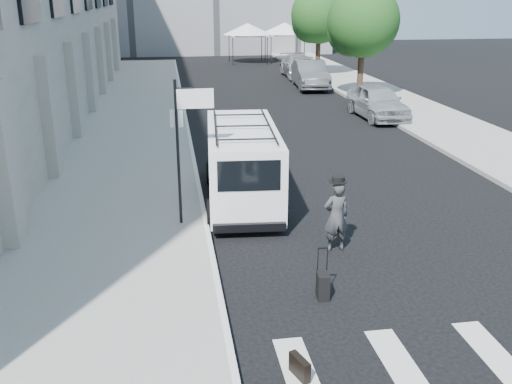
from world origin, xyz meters
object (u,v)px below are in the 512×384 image
object	(u,v)px
businessman	(336,216)
parked_car_a	(378,101)
suitcase	(323,285)
parked_car_b	(310,75)
briefcase	(300,367)
cargo_van	(242,162)
parked_car_c	(299,66)

from	to	relation	value
businessman	parked_car_a	world-z (taller)	businessman
suitcase	parked_car_b	world-z (taller)	parked_car_b
briefcase	cargo_van	xyz separation A→B (m)	(0.18, 7.91, 0.93)
parked_car_b	parked_car_c	distance (m)	4.89
parked_car_a	parked_car_c	size ratio (longest dim) A/B	0.89
parked_car_a	suitcase	bearing A→B (deg)	-114.73
businessman	briefcase	size ratio (longest dim) A/B	3.69
businessman	cargo_van	size ratio (longest dim) A/B	0.29
businessman	briefcase	distance (m)	4.72
briefcase	parked_car_b	world-z (taller)	parked_car_b
briefcase	parked_car_c	xyz separation A→B (m)	(7.31, 31.97, 0.57)
briefcase	parked_car_a	world-z (taller)	parked_car_a
cargo_van	parked_car_a	xyz separation A→B (m)	(7.64, 10.08, -0.33)
cargo_van	parked_car_a	distance (m)	12.65
briefcase	parked_car_a	size ratio (longest dim) A/B	0.10
briefcase	parked_car_a	xyz separation A→B (m)	(7.82, 17.98, 0.60)
briefcase	parked_car_b	bearing A→B (deg)	56.23
parked_car_c	suitcase	bearing A→B (deg)	-100.44
parked_car_c	cargo_van	bearing A→B (deg)	-104.90
businessman	briefcase	bearing A→B (deg)	61.87
suitcase	parked_car_c	xyz separation A→B (m)	(6.34, 29.71, 0.48)
briefcase	parked_car_c	world-z (taller)	parked_car_c
briefcase	parked_car_b	size ratio (longest dim) A/B	0.09
suitcase	cargo_van	bearing A→B (deg)	103.91
businessman	parked_car_a	distance (m)	14.93
parked_car_b	suitcase	bearing A→B (deg)	-98.59
briefcase	suitcase	size ratio (longest dim) A/B	0.45
briefcase	businessman	bearing A→B (deg)	47.73
cargo_van	parked_car_c	distance (m)	25.10
cargo_van	parked_car_a	world-z (taller)	cargo_van
parked_car_a	parked_car_b	bearing A→B (deg)	94.54
suitcase	parked_car_c	world-z (taller)	parked_car_c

